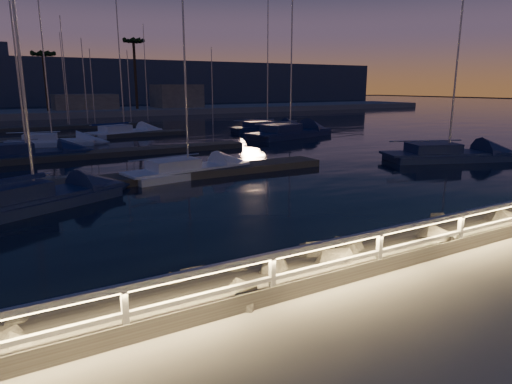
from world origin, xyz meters
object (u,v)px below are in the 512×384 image
(sailboat_c, at_px, (185,169))
(sailboat_g, at_px, (50,141))
(sailboat_d, at_px, (445,154))
(sailboat_b, at_px, (31,199))
(sailboat_h, at_px, (288,132))
(sailboat_k, at_px, (123,132))
(sailboat_j, at_px, (24,154))
(sailboat_l, at_px, (265,128))
(guard_rail, at_px, (345,249))

(sailboat_c, bearing_deg, sailboat_g, 96.05)
(sailboat_d, bearing_deg, sailboat_b, -159.49)
(sailboat_h, bearing_deg, sailboat_k, 130.61)
(sailboat_c, xyz_separation_m, sailboat_g, (-4.84, 18.11, -0.01))
(sailboat_c, bearing_deg, sailboat_k, 75.05)
(sailboat_c, distance_m, sailboat_j, 13.00)
(sailboat_h, relative_size, sailboat_l, 1.21)
(sailboat_b, xyz_separation_m, sailboat_c, (8.02, 3.25, -0.03))
(sailboat_h, bearing_deg, sailboat_j, 171.51)
(sailboat_b, distance_m, sailboat_k, 28.04)
(sailboat_h, distance_m, sailboat_l, 6.28)
(sailboat_g, bearing_deg, guard_rail, -74.20)
(sailboat_g, xyz_separation_m, sailboat_h, (20.93, -4.67, 0.08))
(sailboat_h, height_order, sailboat_k, sailboat_h)
(sailboat_b, relative_size, sailboat_k, 0.97)
(sailboat_g, bearing_deg, sailboat_h, -0.55)
(sailboat_c, relative_size, sailboat_k, 0.93)
(sailboat_g, distance_m, sailboat_l, 22.15)
(guard_rail, distance_m, sailboat_k, 39.27)
(sailboat_j, bearing_deg, sailboat_h, 3.64)
(sailboat_b, relative_size, sailboat_d, 0.85)
(sailboat_k, bearing_deg, sailboat_l, -30.59)
(sailboat_d, height_order, sailboat_h, sailboat_h)
(sailboat_b, height_order, sailboat_h, sailboat_h)
(sailboat_l, bearing_deg, sailboat_d, -85.05)
(sailboat_h, xyz_separation_m, sailboat_l, (1.17, 6.17, -0.06))
(sailboat_j, xyz_separation_m, sailboat_k, (9.73, 12.03, -0.02))
(sailboat_k, bearing_deg, sailboat_g, -165.76)
(sailboat_d, bearing_deg, sailboat_g, 156.78)
(sailboat_b, relative_size, sailboat_l, 0.91)
(sailboat_j, bearing_deg, sailboat_k, 48.13)
(sailboat_c, distance_m, sailboat_l, 26.12)
(sailboat_c, relative_size, sailboat_h, 0.72)
(sailboat_g, height_order, sailboat_k, sailboat_k)
(sailboat_j, relative_size, sailboat_l, 0.94)
(sailboat_c, relative_size, sailboat_g, 1.03)
(guard_rail, xyz_separation_m, sailboat_c, (2.58, 16.15, -0.97))
(sailboat_k, distance_m, sailboat_l, 15.18)
(sailboat_g, bearing_deg, sailboat_j, -96.54)
(sailboat_g, distance_m, sailboat_h, 21.44)
(guard_rail, relative_size, sailboat_d, 2.94)
(sailboat_k, relative_size, sailboat_l, 0.94)
(guard_rail, relative_size, sailboat_k, 3.35)
(guard_rail, bearing_deg, sailboat_c, 80.91)
(sailboat_d, relative_size, sailboat_h, 0.88)
(guard_rail, xyz_separation_m, sailboat_g, (-2.26, 34.27, -0.98))
(sailboat_b, xyz_separation_m, sailboat_l, (25.27, 22.86, -0.01))
(guard_rail, height_order, sailboat_k, sailboat_k)
(sailboat_b, bearing_deg, guard_rail, -91.72)
(guard_rail, height_order, sailboat_c, sailboat_c)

